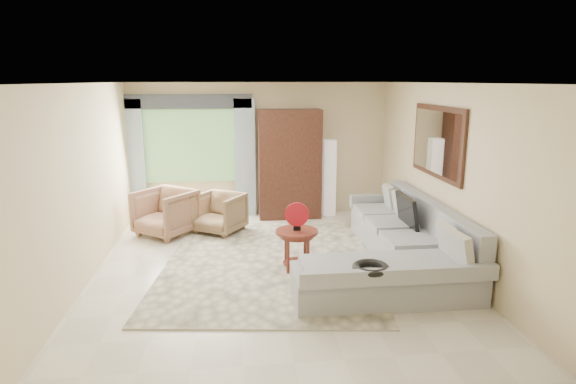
{
  "coord_description": "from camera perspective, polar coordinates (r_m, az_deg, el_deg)",
  "views": [
    {
      "loc": [
        -0.53,
        -6.41,
        2.64
      ],
      "look_at": [
        0.25,
        0.35,
        1.05
      ],
      "focal_mm": 30.0,
      "sensor_mm": 36.0,
      "label": 1
    }
  ],
  "objects": [
    {
      "name": "armchair_left",
      "position": [
        8.59,
        -14.33,
        -2.37
      ],
      "size": [
        1.22,
        1.23,
        0.81
      ],
      "primitive_type": "imported",
      "rotation": [
        0.0,
        0.0,
        -0.66
      ],
      "color": "#9F7456",
      "rests_on": "ground"
    },
    {
      "name": "curtain_right",
      "position": [
        9.42,
        -5.11,
        3.98
      ],
      "size": [
        0.4,
        0.08,
        2.3
      ],
      "primitive_type": "cube",
      "color": "#9EB7CC",
      "rests_on": "ground"
    },
    {
      "name": "armoire",
      "position": [
        9.33,
        0.16,
        3.33
      ],
      "size": [
        1.2,
        0.55,
        2.1
      ],
      "primitive_type": "cube",
      "color": "black",
      "rests_on": "ground"
    },
    {
      "name": "armchair_right",
      "position": [
        8.57,
        -8.17,
        -2.48
      ],
      "size": [
        1.05,
        1.06,
        0.7
      ],
      "primitive_type": "imported",
      "rotation": [
        0.0,
        0.0,
        -0.57
      ],
      "color": "#906F4E",
      "rests_on": "ground"
    },
    {
      "name": "ground",
      "position": [
        6.96,
        -1.74,
        -9.17
      ],
      "size": [
        6.0,
        6.0,
        0.0
      ],
      "primitive_type": "plane",
      "color": "silver",
      "rests_on": "ground"
    },
    {
      "name": "sectional_sofa",
      "position": [
        7.06,
        13.06,
        -6.72
      ],
      "size": [
        2.3,
        3.46,
        0.9
      ],
      "color": "#9E9FA6",
      "rests_on": "ground"
    },
    {
      "name": "area_rug",
      "position": [
        7.21,
        -2.26,
        -8.27
      ],
      "size": [
        3.47,
        4.34,
        0.02
      ],
      "primitive_type": "cube",
      "rotation": [
        0.0,
        0.0,
        -0.12
      ],
      "color": "beige",
      "rests_on": "ground"
    },
    {
      "name": "potted_plant",
      "position": [
        9.74,
        -17.62,
        -1.74
      ],
      "size": [
        0.48,
        0.42,
        0.49
      ],
      "primitive_type": "imported",
      "rotation": [
        0.0,
        0.0,
        0.1
      ],
      "color": "#999999",
      "rests_on": "ground"
    },
    {
      "name": "tv_screen",
      "position": [
        7.46,
        13.91,
        -2.17
      ],
      "size": [
        0.14,
        0.74,
        0.48
      ],
      "primitive_type": "cube",
      "rotation": [
        0.0,
        -0.17,
        0.0
      ],
      "color": "black",
      "rests_on": "sectional_sofa"
    },
    {
      "name": "red_disc",
      "position": [
        6.66,
        1.06,
        -2.67
      ],
      "size": [
        0.34,
        0.09,
        0.34
      ],
      "primitive_type": "cylinder",
      "rotation": [
        1.57,
        0.0,
        -0.2
      ],
      "color": "#A0101B",
      "rests_on": "coffee_table"
    },
    {
      "name": "valance",
      "position": [
        9.36,
        -11.81,
        10.48
      ],
      "size": [
        2.4,
        0.12,
        0.26
      ],
      "primitive_type": "cube",
      "color": "#1E232D",
      "rests_on": "wall_back"
    },
    {
      "name": "floor_lamp",
      "position": [
        9.57,
        4.87,
        1.7
      ],
      "size": [
        0.24,
        0.24,
        1.5
      ],
      "primitive_type": "cube",
      "color": "silver",
      "rests_on": "ground"
    },
    {
      "name": "coffee_table",
      "position": [
        6.82,
        1.04,
        -6.82
      ],
      "size": [
        0.6,
        0.6,
        0.6
      ],
      "rotation": [
        0.0,
        0.0,
        -0.17
      ],
      "color": "#4B1C14",
      "rests_on": "ground"
    },
    {
      "name": "garden_hose",
      "position": [
        5.64,
        9.79,
        -8.86
      ],
      "size": [
        0.43,
        0.43,
        0.09
      ],
      "primitive_type": "torus",
      "color": "black",
      "rests_on": "sectional_sofa"
    },
    {
      "name": "curtain_left",
      "position": [
        9.6,
        -17.77,
        3.58
      ],
      "size": [
        0.4,
        0.08,
        2.3
      ],
      "primitive_type": "cube",
      "color": "#9EB7CC",
      "rests_on": "ground"
    },
    {
      "name": "window",
      "position": [
        9.5,
        -11.53,
        5.38
      ],
      "size": [
        1.8,
        0.04,
        1.4
      ],
      "primitive_type": "cube",
      "color": "#669E59",
      "rests_on": "wall_back"
    },
    {
      "name": "wall_mirror",
      "position": [
        7.45,
        17.25,
        5.7
      ],
      "size": [
        0.05,
        1.7,
        1.05
      ],
      "color": "black",
      "rests_on": "wall_right"
    }
  ]
}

